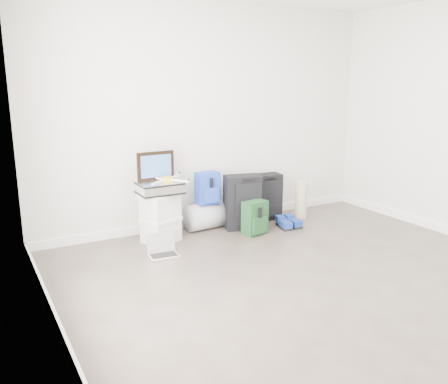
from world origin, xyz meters
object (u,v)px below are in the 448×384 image
carry_on (266,197)px  large_suitcase (243,202)px  duffel_bag (207,216)px  briefcase (160,188)px  boxes_stack (161,218)px  laptop (162,250)px

carry_on → large_suitcase: bearing=-152.0°
duffel_bag → carry_on: bearing=-5.6°
large_suitcase → briefcase: bearing=-167.8°
carry_on → boxes_stack: bearing=-167.8°
laptop → carry_on: bearing=23.3°
boxes_stack → laptop: 0.49m
briefcase → large_suitcase: briefcase is taller
duffel_bag → laptop: duffel_bag is taller
boxes_stack → large_suitcase: bearing=-24.3°
boxes_stack → briefcase: briefcase is taller
large_suitcase → laptop: large_suitcase is taller
boxes_stack → large_suitcase: size_ratio=0.84×
briefcase → duffel_bag: (0.68, 0.17, -0.47)m
boxes_stack → duffel_bag: boxes_stack is taller
large_suitcase → duffel_bag: bearing=165.9°
boxes_stack → duffel_bag: 0.71m
duffel_bag → large_suitcase: bearing=-32.2°
laptop → large_suitcase: bearing=22.1°
boxes_stack → briefcase: bearing=157.6°
boxes_stack → carry_on: (1.54, 0.15, 0.02)m
boxes_stack → laptop: bearing=-132.4°
large_suitcase → carry_on: 0.51m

